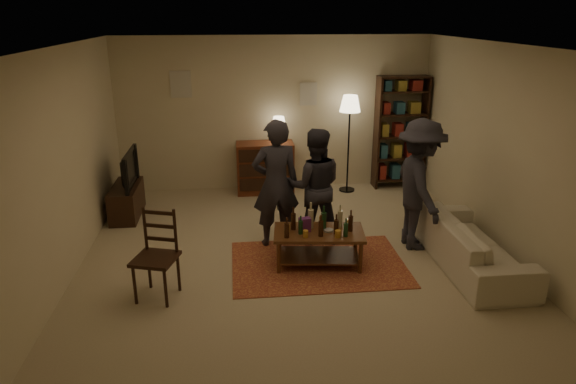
{
  "coord_description": "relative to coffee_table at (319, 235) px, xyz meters",
  "views": [
    {
      "loc": [
        -0.74,
        -6.0,
        3.08
      ],
      "look_at": [
        -0.07,
        0.1,
        0.91
      ],
      "focal_mm": 32.0,
      "sensor_mm": 36.0,
      "label": 1
    }
  ],
  "objects": [
    {
      "name": "floor",
      "position": [
        -0.29,
        0.17,
        -0.41
      ],
      "size": [
        6.0,
        6.0,
        0.0
      ],
      "primitive_type": "plane",
      "color": "#C6B793",
      "rests_on": "ground"
    },
    {
      "name": "room_shell",
      "position": [
        -0.93,
        3.15,
        1.41
      ],
      "size": [
        6.0,
        6.0,
        6.0
      ],
      "color": "beige",
      "rests_on": "ground"
    },
    {
      "name": "rug",
      "position": [
        0.0,
        -0.0,
        -0.4
      ],
      "size": [
        2.2,
        1.5,
        0.01
      ],
      "primitive_type": "cube",
      "color": "maroon",
      "rests_on": "ground"
    },
    {
      "name": "coffee_table",
      "position": [
        0.0,
        0.0,
        0.0
      ],
      "size": [
        1.19,
        0.74,
        0.8
      ],
      "rotation": [
        0.0,
        0.0,
        -0.11
      ],
      "color": "brown",
      "rests_on": "ground"
    },
    {
      "name": "dining_chair",
      "position": [
        -1.92,
        -0.53,
        0.14
      ],
      "size": [
        0.56,
        0.56,
        1.03
      ],
      "rotation": [
        0.0,
        0.0,
        -0.3
      ],
      "color": "black",
      "rests_on": "ground"
    },
    {
      "name": "tv_stand",
      "position": [
        -2.73,
        1.97,
        -0.02
      ],
      "size": [
        0.4,
        1.0,
        1.06
      ],
      "color": "black",
      "rests_on": "ground"
    },
    {
      "name": "dresser",
      "position": [
        -0.48,
        2.88,
        0.07
      ],
      "size": [
        1.0,
        0.5,
        1.36
      ],
      "color": "brown",
      "rests_on": "ground"
    },
    {
      "name": "bookshelf",
      "position": [
        1.96,
        2.95,
        0.63
      ],
      "size": [
        0.9,
        0.34,
        2.02
      ],
      "color": "black",
      "rests_on": "ground"
    },
    {
      "name": "floor_lamp",
      "position": [
        0.99,
        2.78,
        1.05
      ],
      "size": [
        0.36,
        0.36,
        1.72
      ],
      "color": "black",
      "rests_on": "ground"
    },
    {
      "name": "sofa",
      "position": [
        1.91,
        -0.23,
        -0.1
      ],
      "size": [
        0.81,
        2.08,
        0.61
      ],
      "primitive_type": "imported",
      "rotation": [
        0.0,
        0.0,
        1.57
      ],
      "color": "beige",
      "rests_on": "ground"
    },
    {
      "name": "person_left",
      "position": [
        -0.48,
        0.67,
        0.48
      ],
      "size": [
        0.69,
        0.5,
        1.77
      ],
      "primitive_type": "imported",
      "rotation": [
        0.0,
        0.0,
        3.26
      ],
      "color": "#292830",
      "rests_on": "ground"
    },
    {
      "name": "person_right",
      "position": [
        0.06,
        0.73,
        0.4
      ],
      "size": [
        0.83,
        0.68,
        1.62
      ],
      "primitive_type": "imported",
      "rotation": [
        0.0,
        0.0,
        3.06
      ],
      "color": "#2B2A32",
      "rests_on": "ground"
    },
    {
      "name": "person_by_sofa",
      "position": [
        1.41,
        0.4,
        0.48
      ],
      "size": [
        0.66,
        1.15,
        1.78
      ],
      "primitive_type": "imported",
      "rotation": [
        0.0,
        0.0,
        1.57
      ],
      "color": "#292931",
      "rests_on": "ground"
    }
  ]
}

